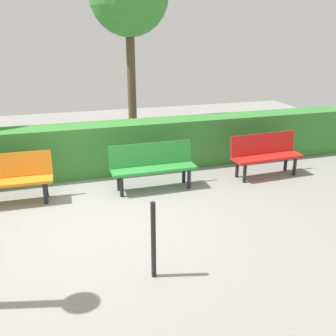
# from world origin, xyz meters

# --- Properties ---
(ground_plane) EXTENTS (17.33, 17.33, 0.00)m
(ground_plane) POSITION_xyz_m (0.00, 0.00, 0.00)
(ground_plane) COLOR gray
(bench_red) EXTENTS (1.50, 0.52, 0.86)m
(bench_red) POSITION_xyz_m (-3.61, -0.88, 0.48)
(bench_red) COLOR red
(bench_red) RESTS_ON ground_plane
(bench_green) EXTENTS (1.60, 0.47, 0.86)m
(bench_green) POSITION_xyz_m (-1.22, -0.88, 0.48)
(bench_green) COLOR #2D8C38
(bench_green) RESTS_ON ground_plane
(bench_orange) EXTENTS (1.53, 0.49, 0.86)m
(bench_orange) POSITION_xyz_m (1.34, -0.98, 0.48)
(bench_orange) COLOR orange
(bench_orange) RESTS_ON ground_plane
(hedge_row) EXTENTS (13.33, 0.65, 1.05)m
(hedge_row) POSITION_xyz_m (-1.13, -1.99, 0.53)
(hedge_row) COLOR #387F33
(hedge_row) RESTS_ON ground_plane
(railing_post_mid) EXTENTS (0.06, 0.06, 1.00)m
(railing_post_mid) POSITION_xyz_m (-0.55, 1.77, 0.50)
(railing_post_mid) COLOR black
(railing_post_mid) RESTS_ON ground_plane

